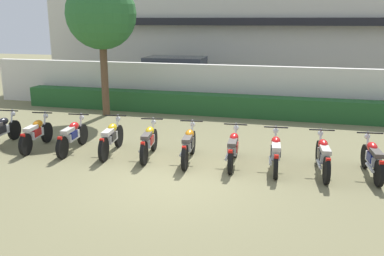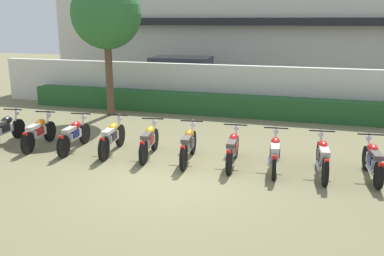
{
  "view_description": "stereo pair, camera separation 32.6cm",
  "coord_description": "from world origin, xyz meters",
  "px_view_note": "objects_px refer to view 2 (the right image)",
  "views": [
    {
      "loc": [
        2.74,
        -8.56,
        3.56
      ],
      "look_at": [
        0.0,
        1.65,
        0.81
      ],
      "focal_mm": 39.19,
      "sensor_mm": 36.0,
      "label": 1
    },
    {
      "loc": [
        3.06,
        -8.47,
        3.56
      ],
      "look_at": [
        0.0,
        1.65,
        0.81
      ],
      "focal_mm": 39.19,
      "sensor_mm": 36.0,
      "label": 2
    }
  ],
  "objects_px": {
    "motorcycle_in_row_7": "(275,152)",
    "motorcycle_in_row_6": "(233,148)",
    "parked_car": "(184,78)",
    "motorcycle_in_row_8": "(323,157)",
    "motorcycle_in_row_9": "(373,160)",
    "tree_near_inspector": "(106,15)",
    "motorcycle_in_row_0": "(5,129)",
    "motorcycle_in_row_1": "(39,132)",
    "motorcycle_in_row_4": "(149,141)",
    "motorcycle_in_row_5": "(188,144)",
    "motorcycle_in_row_2": "(74,135)",
    "motorcycle_in_row_3": "(112,137)"
  },
  "relations": [
    {
      "from": "motorcycle_in_row_6",
      "to": "tree_near_inspector",
      "type": "bearing_deg",
      "value": 48.15
    },
    {
      "from": "tree_near_inspector",
      "to": "motorcycle_in_row_8",
      "type": "distance_m",
      "value": 9.55
    },
    {
      "from": "motorcycle_in_row_1",
      "to": "motorcycle_in_row_8",
      "type": "relative_size",
      "value": 0.96
    },
    {
      "from": "parked_car",
      "to": "motorcycle_in_row_8",
      "type": "height_order",
      "value": "parked_car"
    },
    {
      "from": "motorcycle_in_row_1",
      "to": "motorcycle_in_row_7",
      "type": "relative_size",
      "value": 0.96
    },
    {
      "from": "motorcycle_in_row_1",
      "to": "motorcycle_in_row_4",
      "type": "distance_m",
      "value": 3.35
    },
    {
      "from": "motorcycle_in_row_2",
      "to": "motorcycle_in_row_3",
      "type": "xyz_separation_m",
      "value": [
        1.14,
        0.06,
        0.01
      ]
    },
    {
      "from": "parked_car",
      "to": "motorcycle_in_row_8",
      "type": "relative_size",
      "value": 2.39
    },
    {
      "from": "motorcycle_in_row_8",
      "to": "tree_near_inspector",
      "type": "bearing_deg",
      "value": 54.37
    },
    {
      "from": "motorcycle_in_row_7",
      "to": "motorcycle_in_row_0",
      "type": "bearing_deg",
      "value": 85.2
    },
    {
      "from": "motorcycle_in_row_4",
      "to": "motorcycle_in_row_7",
      "type": "relative_size",
      "value": 0.95
    },
    {
      "from": "motorcycle_in_row_1",
      "to": "motorcycle_in_row_5",
      "type": "distance_m",
      "value": 4.45
    },
    {
      "from": "motorcycle_in_row_7",
      "to": "motorcycle_in_row_9",
      "type": "height_order",
      "value": "motorcycle_in_row_9"
    },
    {
      "from": "motorcycle_in_row_2",
      "to": "motorcycle_in_row_7",
      "type": "relative_size",
      "value": 1.0
    },
    {
      "from": "motorcycle_in_row_4",
      "to": "motorcycle_in_row_8",
      "type": "height_order",
      "value": "motorcycle_in_row_8"
    },
    {
      "from": "motorcycle_in_row_4",
      "to": "motorcycle_in_row_5",
      "type": "distance_m",
      "value": 1.11
    },
    {
      "from": "motorcycle_in_row_9",
      "to": "motorcycle_in_row_3",
      "type": "bearing_deg",
      "value": 83.68
    },
    {
      "from": "parked_car",
      "to": "tree_near_inspector",
      "type": "xyz_separation_m",
      "value": [
        -1.64,
        -4.16,
        2.78
      ]
    },
    {
      "from": "parked_car",
      "to": "motorcycle_in_row_9",
      "type": "xyz_separation_m",
      "value": [
        7.25,
        -8.51,
        -0.49
      ]
    },
    {
      "from": "tree_near_inspector",
      "to": "motorcycle_in_row_5",
      "type": "height_order",
      "value": "tree_near_inspector"
    },
    {
      "from": "parked_car",
      "to": "motorcycle_in_row_2",
      "type": "distance_m",
      "value": 8.6
    },
    {
      "from": "parked_car",
      "to": "motorcycle_in_row_4",
      "type": "height_order",
      "value": "parked_car"
    },
    {
      "from": "motorcycle_in_row_7",
      "to": "motorcycle_in_row_9",
      "type": "distance_m",
      "value": 2.21
    },
    {
      "from": "parked_car",
      "to": "motorcycle_in_row_1",
      "type": "bearing_deg",
      "value": -102.75
    },
    {
      "from": "motorcycle_in_row_6",
      "to": "parked_car",
      "type": "bearing_deg",
      "value": 21.1
    },
    {
      "from": "motorcycle_in_row_2",
      "to": "motorcycle_in_row_5",
      "type": "height_order",
      "value": "motorcycle_in_row_5"
    },
    {
      "from": "motorcycle_in_row_3",
      "to": "tree_near_inspector",
      "type": "bearing_deg",
      "value": 20.22
    },
    {
      "from": "motorcycle_in_row_1",
      "to": "motorcycle_in_row_6",
      "type": "relative_size",
      "value": 0.99
    },
    {
      "from": "motorcycle_in_row_6",
      "to": "motorcycle_in_row_8",
      "type": "distance_m",
      "value": 2.15
    },
    {
      "from": "tree_near_inspector",
      "to": "motorcycle_in_row_6",
      "type": "bearing_deg",
      "value": -37.82
    },
    {
      "from": "motorcycle_in_row_0",
      "to": "motorcycle_in_row_2",
      "type": "xyz_separation_m",
      "value": [
        2.28,
        0.04,
        0.0
      ]
    },
    {
      "from": "motorcycle_in_row_4",
      "to": "tree_near_inspector",
      "type": "bearing_deg",
      "value": 29.44
    },
    {
      "from": "motorcycle_in_row_7",
      "to": "motorcycle_in_row_6",
      "type": "bearing_deg",
      "value": 83.62
    },
    {
      "from": "motorcycle_in_row_7",
      "to": "motorcycle_in_row_1",
      "type": "bearing_deg",
      "value": 85.33
    },
    {
      "from": "motorcycle_in_row_0",
      "to": "motorcycle_in_row_9",
      "type": "xyz_separation_m",
      "value": [
        10.01,
        0.11,
        -0.0
      ]
    },
    {
      "from": "motorcycle_in_row_5",
      "to": "motorcycle_in_row_0",
      "type": "bearing_deg",
      "value": 83.5
    },
    {
      "from": "motorcycle_in_row_1",
      "to": "motorcycle_in_row_6",
      "type": "xyz_separation_m",
      "value": [
        5.6,
        0.08,
        -0.0
      ]
    },
    {
      "from": "tree_near_inspector",
      "to": "motorcycle_in_row_5",
      "type": "distance_m",
      "value": 7.1
    },
    {
      "from": "tree_near_inspector",
      "to": "motorcycle_in_row_3",
      "type": "bearing_deg",
      "value": -62.08
    },
    {
      "from": "motorcycle_in_row_5",
      "to": "motorcycle_in_row_9",
      "type": "height_order",
      "value": "motorcycle_in_row_5"
    },
    {
      "from": "motorcycle_in_row_2",
      "to": "motorcycle_in_row_5",
      "type": "bearing_deg",
      "value": -96.34
    },
    {
      "from": "motorcycle_in_row_0",
      "to": "motorcycle_in_row_7",
      "type": "bearing_deg",
      "value": -94.7
    },
    {
      "from": "parked_car",
      "to": "motorcycle_in_row_0",
      "type": "relative_size",
      "value": 2.47
    },
    {
      "from": "motorcycle_in_row_8",
      "to": "motorcycle_in_row_5",
      "type": "bearing_deg",
      "value": 83.49
    },
    {
      "from": "motorcycle_in_row_2",
      "to": "motorcycle_in_row_3",
      "type": "distance_m",
      "value": 1.14
    },
    {
      "from": "motorcycle_in_row_2",
      "to": "motorcycle_in_row_8",
      "type": "height_order",
      "value": "motorcycle_in_row_8"
    },
    {
      "from": "motorcycle_in_row_5",
      "to": "motorcycle_in_row_8",
      "type": "distance_m",
      "value": 3.29
    },
    {
      "from": "motorcycle_in_row_3",
      "to": "motorcycle_in_row_8",
      "type": "bearing_deg",
      "value": -98.85
    },
    {
      "from": "motorcycle_in_row_5",
      "to": "motorcycle_in_row_7",
      "type": "bearing_deg",
      "value": -96.38
    },
    {
      "from": "tree_near_inspector",
      "to": "motorcycle_in_row_6",
      "type": "distance_m",
      "value": 7.86
    }
  ]
}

